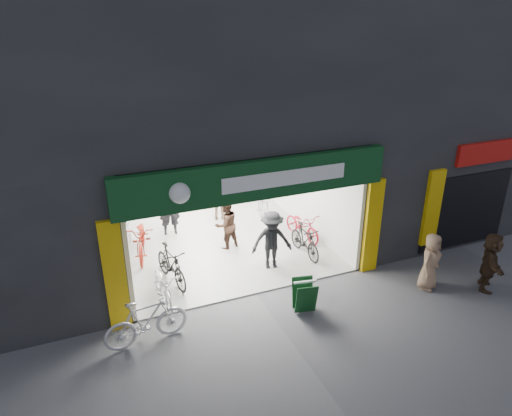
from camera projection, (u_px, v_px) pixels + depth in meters
ground at (256, 294)px, 11.30m from camera, size 60.00×60.00×0.00m
building at (222, 87)px, 14.17m from camera, size 17.00×10.27×8.00m
bike_left_front at (163, 286)px, 10.88m from camera, size 0.62×1.64×0.85m
bike_left_midfront at (171, 265)px, 11.60m from camera, size 0.81×1.77×1.03m
bike_left_midback at (142, 239)px, 12.92m from camera, size 1.08×2.13×1.07m
bike_left_back at (126, 223)px, 14.07m from camera, size 0.49×1.58×0.94m
bike_right_front at (305, 241)px, 12.94m from camera, size 0.49×1.58×0.94m
bike_right_mid at (302, 225)px, 13.99m from camera, size 0.81×1.70×0.86m
bike_right_back at (264, 210)px, 14.86m from camera, size 0.81×1.81×1.05m
parked_bike at (146, 321)px, 9.44m from camera, size 1.82×0.70×1.07m
customer_a at (169, 208)px, 14.02m from camera, size 0.68×0.48×1.79m
customer_b at (226, 225)px, 13.24m from camera, size 0.86×0.74×1.53m
customer_c at (272, 241)px, 12.12m from camera, size 1.19×0.82×1.68m
customer_d at (219, 199)px, 15.08m from camera, size 0.95×0.63×1.51m
pedestrian_near at (430, 262)px, 11.30m from camera, size 0.86×0.76×1.49m
pedestrian_far at (490, 262)px, 11.25m from camera, size 1.28×1.36×1.53m
sandwich_board at (304, 295)px, 10.51m from camera, size 0.59×0.60×0.77m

